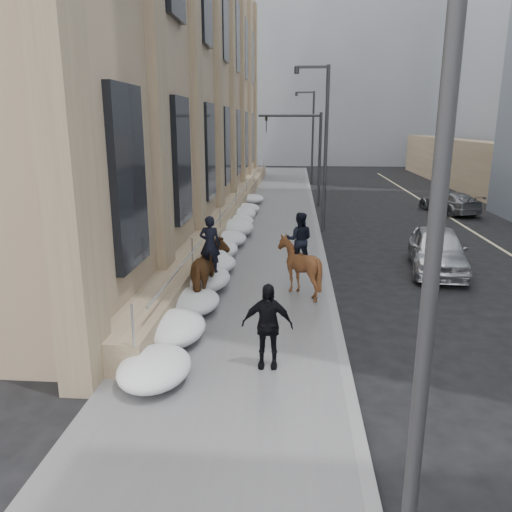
{
  "coord_description": "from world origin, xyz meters",
  "views": [
    {
      "loc": [
        1.43,
        -11.2,
        5.33
      ],
      "look_at": [
        0.37,
        2.36,
        1.7
      ],
      "focal_mm": 35.0,
      "sensor_mm": 36.0,
      "label": 1
    }
  ],
  "objects_px": {
    "mounted_horse_left": "(210,269)",
    "pedestrian": "(267,326)",
    "car_grey": "(449,202)",
    "mounted_horse_right": "(299,261)",
    "car_silver": "(437,250)"
  },
  "relations": [
    {
      "from": "pedestrian",
      "to": "car_grey",
      "type": "bearing_deg",
      "value": 64.09
    },
    {
      "from": "car_grey",
      "to": "mounted_horse_left",
      "type": "bearing_deg",
      "value": 35.76
    },
    {
      "from": "mounted_horse_left",
      "to": "car_silver",
      "type": "bearing_deg",
      "value": -152.05
    },
    {
      "from": "mounted_horse_left",
      "to": "car_silver",
      "type": "relative_size",
      "value": 0.54
    },
    {
      "from": "mounted_horse_right",
      "to": "car_silver",
      "type": "bearing_deg",
      "value": -144.7
    },
    {
      "from": "pedestrian",
      "to": "mounted_horse_left",
      "type": "bearing_deg",
      "value": 114.85
    },
    {
      "from": "mounted_horse_right",
      "to": "pedestrian",
      "type": "height_order",
      "value": "mounted_horse_right"
    },
    {
      "from": "mounted_horse_left",
      "to": "pedestrian",
      "type": "distance_m",
      "value": 4.56
    },
    {
      "from": "pedestrian",
      "to": "car_grey",
      "type": "height_order",
      "value": "pedestrian"
    },
    {
      "from": "car_silver",
      "to": "mounted_horse_right",
      "type": "bearing_deg",
      "value": -138.27
    },
    {
      "from": "mounted_horse_right",
      "to": "car_grey",
      "type": "height_order",
      "value": "mounted_horse_right"
    },
    {
      "from": "mounted_horse_left",
      "to": "car_grey",
      "type": "relative_size",
      "value": 0.57
    },
    {
      "from": "mounted_horse_right",
      "to": "pedestrian",
      "type": "xyz_separation_m",
      "value": [
        -0.71,
        -4.95,
        -0.09
      ]
    },
    {
      "from": "mounted_horse_left",
      "to": "car_grey",
      "type": "height_order",
      "value": "mounted_horse_left"
    },
    {
      "from": "mounted_horse_left",
      "to": "mounted_horse_right",
      "type": "xyz_separation_m",
      "value": [
        2.67,
        0.83,
        0.06
      ]
    }
  ]
}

